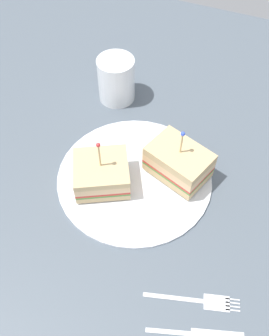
{
  "coord_description": "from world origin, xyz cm",
  "views": [
    {
      "loc": [
        14.14,
        -34.59,
        53.03
      ],
      "look_at": [
        0.0,
        0.0,
        2.92
      ],
      "focal_mm": 40.2,
      "sensor_mm": 36.0,
      "label": 1
    }
  ],
  "objects": [
    {
      "name": "sandwich_half_back",
      "position": [
        6.51,
        3.42,
        3.63
      ],
      "size": [
        11.75,
        9.86,
        10.04
      ],
      "color": "tan",
      "rests_on": "plate"
    },
    {
      "name": "knife",
      "position": [
        17.74,
        -20.18,
        0.18
      ],
      "size": [
        12.76,
        4.93,
        0.35
      ],
      "color": "silver",
      "rests_on": "ground_plane"
    },
    {
      "name": "plate",
      "position": [
        0.0,
        0.0,
        0.46
      ],
      "size": [
        26.51,
        26.51,
        0.92
      ],
      "primitive_type": "cylinder",
      "color": "white",
      "rests_on": "ground_plane"
    },
    {
      "name": "ground_plane",
      "position": [
        0.0,
        0.0,
        -1.0
      ],
      "size": [
        115.31,
        115.31,
        2.0
      ],
      "primitive_type": "cube",
      "color": "#4C5660"
    },
    {
      "name": "fork",
      "position": [
        16.77,
        -15.88,
        0.17
      ],
      "size": [
        13.26,
        4.71,
        0.35
      ],
      "color": "silver",
      "rests_on": "ground_plane"
    },
    {
      "name": "drink_glass",
      "position": [
        -11.01,
        17.52,
        3.92
      ],
      "size": [
        7.23,
        7.23,
        9.03
      ],
      "color": "silver",
      "rests_on": "ground_plane"
    },
    {
      "name": "sandwich_half_front",
      "position": [
        -4.49,
        -3.27,
        3.2
      ],
      "size": [
        11.52,
        11.21,
        9.86
      ],
      "color": "tan",
      "rests_on": "plate"
    }
  ]
}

